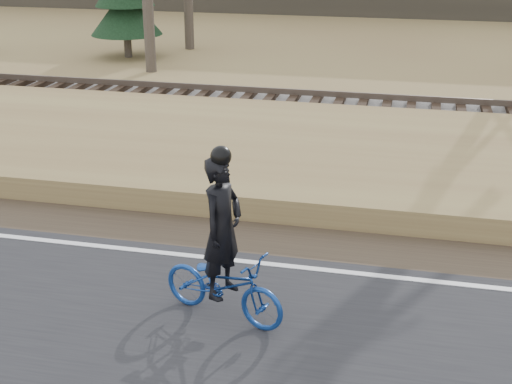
# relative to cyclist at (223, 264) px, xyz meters

# --- Properties ---
(ground) EXTENTS (120.00, 120.00, 0.00)m
(ground) POSITION_rel_cyclist_xyz_m (-0.86, 1.39, -0.83)
(ground) COLOR olive
(ground) RESTS_ON ground
(road) EXTENTS (120.00, 6.00, 0.06)m
(road) POSITION_rel_cyclist_xyz_m (-0.86, -1.11, -0.80)
(road) COLOR black
(road) RESTS_ON ground
(edge_line) EXTENTS (120.00, 0.12, 0.01)m
(edge_line) POSITION_rel_cyclist_xyz_m (-0.86, 1.59, -0.76)
(edge_line) COLOR silver
(edge_line) RESTS_ON road
(shoulder) EXTENTS (120.00, 1.60, 0.04)m
(shoulder) POSITION_rel_cyclist_xyz_m (-0.86, 2.59, -0.81)
(shoulder) COLOR #473A2B
(shoulder) RESTS_ON ground
(embankment) EXTENTS (120.00, 5.00, 0.44)m
(embankment) POSITION_rel_cyclist_xyz_m (-0.86, 5.59, -0.61)
(embankment) COLOR olive
(embankment) RESTS_ON ground
(ballast) EXTENTS (120.00, 3.00, 0.45)m
(ballast) POSITION_rel_cyclist_xyz_m (-0.86, 9.39, -0.60)
(ballast) COLOR slate
(ballast) RESTS_ON ground
(railroad) EXTENTS (120.00, 2.40, 0.29)m
(railroad) POSITION_rel_cyclist_xyz_m (-0.86, 9.39, -0.30)
(railroad) COLOR black
(railroad) RESTS_ON ballast
(cyclist) EXTENTS (1.90, 1.16, 2.36)m
(cyclist) POSITION_rel_cyclist_xyz_m (0.00, 0.00, 0.00)
(cyclist) COLOR navy
(cyclist) RESTS_ON road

